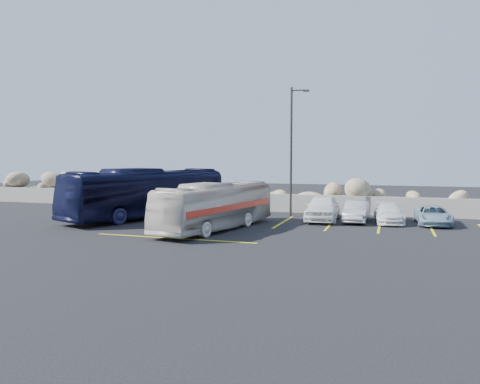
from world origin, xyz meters
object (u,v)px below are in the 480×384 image
(car_c, at_px, (389,214))
(lamppost, at_px, (292,148))
(tour_coach, at_px, (147,193))
(car_d, at_px, (433,215))
(car_b, at_px, (356,212))
(vintage_bus, at_px, (216,206))
(car_a, at_px, (323,208))

(car_c, bearing_deg, lamppost, 165.58)
(lamppost, bearing_deg, car_c, -9.05)
(tour_coach, xyz_separation_m, car_d, (16.44, 2.36, -1.01))
(car_b, bearing_deg, car_c, 5.76)
(car_b, bearing_deg, vintage_bus, -142.13)
(tour_coach, bearing_deg, vintage_bus, -5.44)
(lamppost, xyz_separation_m, car_c, (5.80, -0.92, -3.76))
(tour_coach, relative_size, car_b, 3.05)
(car_a, xyz_separation_m, car_c, (3.70, 0.25, -0.23))
(vintage_bus, relative_size, car_d, 2.32)
(vintage_bus, bearing_deg, car_a, 58.41)
(car_a, distance_m, car_d, 6.05)
(tour_coach, relative_size, car_c, 2.97)
(car_a, bearing_deg, vintage_bus, -135.55)
(car_a, distance_m, car_c, 3.72)
(tour_coach, distance_m, car_c, 14.32)
(car_d, bearing_deg, car_b, 179.38)
(car_c, distance_m, car_d, 2.34)
(car_d, bearing_deg, vintage_bus, -156.95)
(lamppost, xyz_separation_m, vintage_bus, (-2.67, -6.18, -3.09))
(vintage_bus, height_order, car_b, vintage_bus)
(car_a, height_order, car_b, car_a)
(car_a, bearing_deg, tour_coach, -170.52)
(car_b, distance_m, car_d, 4.12)
(car_b, height_order, car_d, car_b)
(lamppost, height_order, tour_coach, lamppost)
(car_a, xyz_separation_m, car_d, (6.04, 0.25, -0.24))
(lamppost, distance_m, car_a, 4.27)
(car_b, bearing_deg, car_d, 2.84)
(lamppost, distance_m, car_c, 6.97)
(car_a, distance_m, car_b, 1.94)
(tour_coach, height_order, car_c, tour_coach)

